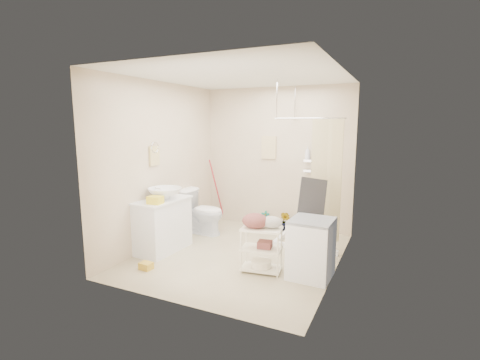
% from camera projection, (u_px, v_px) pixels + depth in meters
% --- Properties ---
extents(floor, '(3.20, 3.20, 0.00)m').
position_uv_depth(floor, '(240.00, 254.00, 5.23)').
color(floor, '#BBAF8C').
rests_on(floor, ground).
extents(ceiling, '(2.80, 3.20, 0.04)m').
position_uv_depth(ceiling, '(240.00, 76.00, 4.81)').
color(ceiling, silver).
rests_on(ceiling, ground).
extents(wall_back, '(2.80, 0.04, 2.60)m').
position_uv_depth(wall_back, '(277.00, 159.00, 6.45)').
color(wall_back, beige).
rests_on(wall_back, ground).
extents(wall_front, '(2.80, 0.04, 2.60)m').
position_uv_depth(wall_front, '(175.00, 187.00, 3.59)').
color(wall_front, beige).
rests_on(wall_front, ground).
extents(wall_left, '(0.04, 3.20, 2.60)m').
position_uv_depth(wall_left, '(162.00, 164.00, 5.60)').
color(wall_left, beige).
rests_on(wall_left, ground).
extents(wall_right, '(0.04, 3.20, 2.60)m').
position_uv_depth(wall_right, '(339.00, 175.00, 4.43)').
color(wall_right, beige).
rests_on(wall_right, ground).
extents(vanity, '(0.56, 0.94, 0.81)m').
position_uv_depth(vanity, '(163.00, 225.00, 5.34)').
color(vanity, silver).
rests_on(vanity, ground).
extents(sink, '(0.60, 0.60, 0.18)m').
position_uv_depth(sink, '(165.00, 193.00, 5.28)').
color(sink, white).
rests_on(sink, vanity).
extents(counter_basket, '(0.21, 0.17, 0.11)m').
position_uv_depth(counter_basket, '(155.00, 200.00, 4.97)').
color(counter_basket, yellow).
rests_on(counter_basket, vanity).
extents(floor_basket, '(0.26, 0.21, 0.13)m').
position_uv_depth(floor_basket, '(146.00, 265.00, 4.69)').
color(floor_basket, gold).
rests_on(floor_basket, ground).
extents(toilet, '(0.79, 0.47, 0.79)m').
position_uv_depth(toilet, '(203.00, 212.00, 6.18)').
color(toilet, white).
rests_on(toilet, ground).
extents(mop, '(0.12, 0.12, 1.23)m').
position_uv_depth(mop, '(215.00, 190.00, 7.01)').
color(mop, '#AB1D2B').
rests_on(mop, ground).
extents(potted_plant_a, '(0.19, 0.15, 0.32)m').
position_uv_depth(potted_plant_a, '(265.00, 219.00, 6.53)').
color(potted_plant_a, brown).
rests_on(potted_plant_a, ground).
extents(potted_plant_b, '(0.26, 0.24, 0.37)m').
position_uv_depth(potted_plant_b, '(285.00, 221.00, 6.32)').
color(potted_plant_b, brown).
rests_on(potted_plant_b, ground).
extents(hanging_towel, '(0.28, 0.03, 0.42)m').
position_uv_depth(hanging_towel, '(269.00, 148.00, 6.46)').
color(hanging_towel, '#CBB789').
rests_on(hanging_towel, wall_back).
extents(towel_ring, '(0.04, 0.22, 0.34)m').
position_uv_depth(towel_ring, '(154.00, 154.00, 5.39)').
color(towel_ring, '#D4BF77').
rests_on(towel_ring, wall_left).
extents(tp_holder, '(0.08, 0.12, 0.14)m').
position_uv_depth(tp_holder, '(167.00, 199.00, 5.72)').
color(tp_holder, white).
rests_on(tp_holder, wall_left).
extents(shower, '(1.10, 1.10, 2.10)m').
position_uv_depth(shower, '(315.00, 179.00, 5.64)').
color(shower, white).
rests_on(shower, ground).
extents(shampoo_bottle_a, '(0.09, 0.09, 0.23)m').
position_uv_depth(shampoo_bottle_a, '(308.00, 153.00, 6.09)').
color(shampoo_bottle_a, silver).
rests_on(shampoo_bottle_a, shower).
extents(shampoo_bottle_b, '(0.08, 0.08, 0.18)m').
position_uv_depth(shampoo_bottle_b, '(316.00, 155.00, 6.03)').
color(shampoo_bottle_b, '#445E95').
rests_on(shampoo_bottle_b, shower).
extents(washing_machine, '(0.54, 0.55, 0.76)m').
position_uv_depth(washing_machine, '(311.00, 248.00, 4.42)').
color(washing_machine, white).
rests_on(washing_machine, ground).
extents(laundry_rack, '(0.56, 0.38, 0.72)m').
position_uv_depth(laundry_rack, '(262.00, 245.00, 4.58)').
color(laundry_rack, white).
rests_on(laundry_rack, ground).
extents(ironing_board, '(0.37, 0.23, 1.26)m').
position_uv_depth(ironing_board, '(309.00, 222.00, 4.69)').
color(ironing_board, black).
rests_on(ironing_board, ground).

